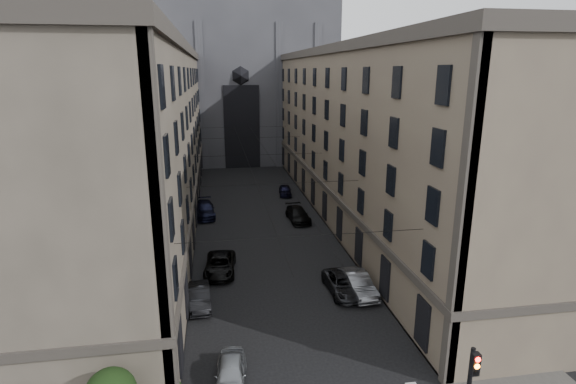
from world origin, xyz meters
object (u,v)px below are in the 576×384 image
gothic_tower (237,62)px  car_left_midfar (220,265)px  car_right_midnear (344,284)px  car_right_midfar (298,214)px  car_left_far (204,210)px  car_left_near (231,373)px  car_right_near (358,284)px  car_left_midnear (199,297)px  car_right_far (285,190)px

gothic_tower → car_left_midfar: size_ratio=10.99×
car_right_midnear → car_right_midfar: car_right_midfar is taller
gothic_tower → car_left_far: bearing=-99.4°
car_left_midfar → car_left_far: (-1.55, 15.48, 0.09)m
car_left_near → car_left_far: 29.61m
car_right_near → car_left_midnear: bearing=175.4°
car_left_near → car_right_midfar: 27.57m
gothic_tower → car_left_near: bearing=-93.7°
car_left_midnear → car_right_midfar: bearing=55.1°
car_left_near → car_left_midfar: 14.07m
car_right_midfar → gothic_tower: bearing=92.1°
car_left_near → car_right_near: car_right_near is taller
car_left_far → car_left_near: bearing=-90.5°
gothic_tower → car_left_midnear: size_ratio=13.64×
car_left_near → car_right_far: car_left_near is taller
car_left_midnear → gothic_tower: bearing=79.9°
car_left_near → car_left_midnear: (-1.88, 8.81, 0.00)m
car_right_near → gothic_tower: bearing=90.9°
gothic_tower → car_right_far: gothic_tower is taller
car_left_midfar → car_left_far: size_ratio=0.93×
car_right_near → car_right_midnear: size_ratio=0.95×
gothic_tower → car_right_near: (5.54, -58.15, -17.01)m
car_left_far → car_right_midfar: bearing=-21.9°
car_left_far → car_right_midfar: 10.92m
car_left_midfar → car_left_far: car_left_far is taller
car_left_near → car_right_near: 13.22m
car_left_near → car_right_midfar: size_ratio=0.80×
gothic_tower → car_right_midnear: size_ratio=11.49×
gothic_tower → car_right_midnear: 60.54m
car_left_far → car_right_near: car_left_far is taller
car_left_near → car_left_midfar: (-0.33, 14.07, 0.04)m
car_right_midfar → car_right_midnear: bearing=-92.6°
car_right_far → car_right_near: bearing=-82.0°
car_left_far → car_left_midnear: bearing=-94.1°
car_left_far → car_right_far: (10.66, 7.51, -0.15)m
car_left_midnear → car_right_midnear: (10.73, 0.24, 0.00)m
gothic_tower → car_right_near: size_ratio=12.11×
gothic_tower → car_right_midnear: (4.53, -57.90, -17.10)m
car_right_midfar → car_right_near: bearing=-89.3°
car_left_midnear → car_right_far: 30.19m
car_left_midnear → car_right_midfar: (10.40, 17.41, 0.04)m
car_left_midfar → car_right_far: bearing=73.2°
gothic_tower → car_right_midfar: (4.20, -40.74, -17.05)m
car_left_near → car_right_near: (9.86, 8.81, 0.09)m
car_right_near → car_left_far: bearing=115.0°
car_right_midnear → car_right_far: (-0.07, 28.00, -0.03)m
gothic_tower → car_right_near: bearing=-84.6°
car_left_midfar → car_right_midfar: 15.03m
car_left_midfar → car_right_far: car_left_midfar is taller
car_left_midnear → car_right_far: (10.66, 28.25, -0.03)m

